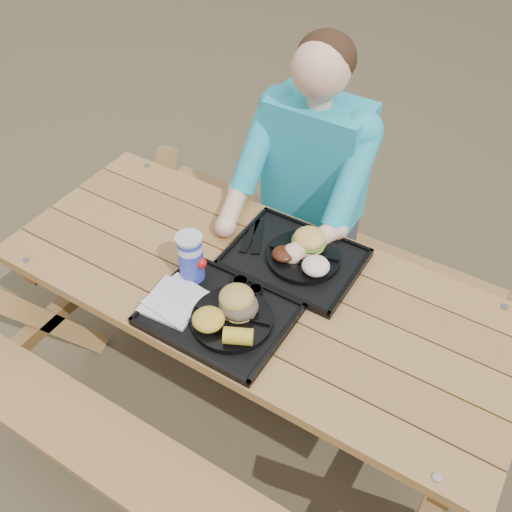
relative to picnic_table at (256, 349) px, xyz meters
The scene contains 18 objects.
ground 0.38m from the picnic_table, ahead, with size 60.00×60.00×0.00m, color #999999.
picnic_table is the anchor object (origin of this frame).
tray_near 0.43m from the picnic_table, 97.09° to the right, with size 0.45×0.35×0.02m, color black.
tray_far 0.42m from the picnic_table, 69.42° to the left, with size 0.45×0.35×0.02m, color black.
plate_near 0.45m from the picnic_table, 80.83° to the right, with size 0.26×0.26×0.02m, color black.
plate_far 0.45m from the picnic_table, 62.12° to the left, with size 0.26×0.26×0.02m, color black.
napkin_stack 0.50m from the picnic_table, 126.58° to the right, with size 0.18×0.18×0.02m, color silver.
soda_cup 0.53m from the picnic_table, 152.37° to the right, with size 0.08×0.08×0.17m, color #1627AB.
condiment_bbq 0.42m from the picnic_table, 115.16° to the right, with size 0.05×0.05×0.03m, color #330507.
condiment_mustard 0.41m from the picnic_table, 59.95° to the right, with size 0.05×0.05×0.03m, color gold.
sandwich 0.50m from the picnic_table, 77.87° to the right, with size 0.12×0.12×0.12m, color gold, non-canonical shape.
mac_cheese 0.51m from the picnic_table, 92.83° to the right, with size 0.10×0.10×0.05m, color gold.
corn_cob 0.52m from the picnic_table, 69.22° to the right, with size 0.09×0.09×0.05m, color gold, non-canonical shape.
cutlery_far 0.45m from the picnic_table, 120.17° to the left, with size 0.03×0.18×0.01m, color black.
burger 0.52m from the picnic_table, 69.17° to the left, with size 0.12×0.12×0.10m, color #EAB652, non-canonical shape.
baked_beans 0.45m from the picnic_table, 73.25° to the left, with size 0.08×0.08×0.04m, color #471D0E.
potato_salad 0.48m from the picnic_table, 36.67° to the left, with size 0.09×0.09×0.05m, color white.
diner 0.63m from the picnic_table, 98.18° to the left, with size 0.48×0.84×1.28m, color #17A1A2, non-canonical shape.
Camera 1 is at (0.69, -1.12, 2.17)m, focal length 40.00 mm.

